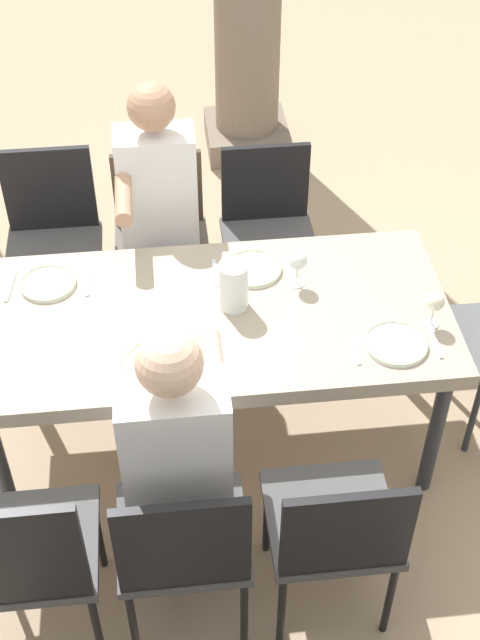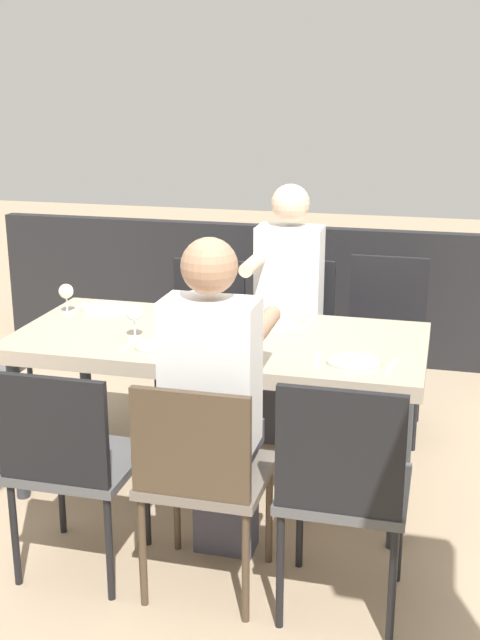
{
  "view_description": "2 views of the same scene",
  "coord_description": "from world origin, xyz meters",
  "px_view_note": "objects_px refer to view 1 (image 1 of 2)",
  "views": [
    {
      "loc": [
        -0.16,
        -2.45,
        2.97
      ],
      "look_at": [
        0.1,
        -0.08,
        0.76
      ],
      "focal_mm": 48.58,
      "sensor_mm": 36.0,
      "label": 1
    },
    {
      "loc": [
        -0.96,
        3.35,
        1.85
      ],
      "look_at": [
        -0.1,
        0.02,
        0.82
      ],
      "focal_mm": 45.76,
      "sensor_mm": 36.0,
      "label": 2
    }
  ],
  "objects_px": {
    "chair_west_north": "(53,234)",
    "plate_2": "(253,269)",
    "chair_mid_north": "(161,232)",
    "chair_east_north": "(268,225)",
    "chair_west_south": "(27,556)",
    "water_pitcher": "(233,288)",
    "chair_east_south": "(336,528)",
    "plate_0": "(48,284)",
    "diner_woman_green": "(178,461)",
    "wine_glass_2": "(298,261)",
    "diner_man_white": "(159,220)",
    "plate_3": "(396,344)",
    "dining_table": "(213,325)",
    "chair_mid_south": "(183,542)",
    "plate_1": "(160,363)",
    "wine_glass_3": "(435,303)"
  },
  "relations": [
    {
      "from": "diner_woman_green",
      "to": "wine_glass_2",
      "type": "height_order",
      "value": "diner_woman_green"
    },
    {
      "from": "chair_west_south",
      "to": "diner_man_white",
      "type": "xyz_separation_m",
      "value": [
        0.5,
        1.53,
        0.18
      ]
    },
    {
      "from": "chair_east_north",
      "to": "water_pitcher",
      "type": "relative_size",
      "value": 4.32
    },
    {
      "from": "chair_mid_north",
      "to": "wine_glass_2",
      "type": "distance_m",
      "value": 0.95
    },
    {
      "from": "chair_east_south",
      "to": "diner_man_white",
      "type": "bearing_deg",
      "value": 108.65
    },
    {
      "from": "chair_west_south",
      "to": "diner_woman_green",
      "type": "xyz_separation_m",
      "value": [
        0.5,
        0.19,
        0.18
      ]
    },
    {
      "from": "plate_0",
      "to": "plate_3",
      "type": "bearing_deg",
      "value": -20.59
    },
    {
      "from": "diner_woman_green",
      "to": "chair_west_south",
      "type": "bearing_deg",
      "value": -159.79
    },
    {
      "from": "chair_west_south",
      "to": "diner_woman_green",
      "type": "bearing_deg",
      "value": 20.21
    },
    {
      "from": "chair_west_north",
      "to": "wine_glass_2",
      "type": "xyz_separation_m",
      "value": [
        1.03,
        -0.72,
        0.32
      ]
    },
    {
      "from": "dining_table",
      "to": "plate_0",
      "type": "height_order",
      "value": "plate_0"
    },
    {
      "from": "chair_east_north",
      "to": "plate_1",
      "type": "distance_m",
      "value": 1.26
    },
    {
      "from": "diner_woman_green",
      "to": "plate_0",
      "type": "distance_m",
      "value": 1.02
    },
    {
      "from": "chair_east_north",
      "to": "chair_east_south",
      "type": "height_order",
      "value": "chair_east_north"
    },
    {
      "from": "wine_glass_2",
      "to": "water_pitcher",
      "type": "relative_size",
      "value": 0.79
    },
    {
      "from": "chair_mid_south",
      "to": "plate_2",
      "type": "bearing_deg",
      "value": 71.74
    },
    {
      "from": "plate_0",
      "to": "wine_glass_2",
      "type": "distance_m",
      "value": 0.99
    },
    {
      "from": "chair_west_south",
      "to": "water_pitcher",
      "type": "bearing_deg",
      "value": 49.55
    },
    {
      "from": "chair_west_south",
      "to": "plate_0",
      "type": "height_order",
      "value": "chair_west_south"
    },
    {
      "from": "chair_west_north",
      "to": "plate_0",
      "type": "distance_m",
      "value": 0.66
    },
    {
      "from": "plate_2",
      "to": "water_pitcher",
      "type": "relative_size",
      "value": 1.18
    },
    {
      "from": "chair_west_north",
      "to": "chair_mid_south",
      "type": "height_order",
      "value": "chair_west_north"
    },
    {
      "from": "wine_glass_2",
      "to": "water_pitcher",
      "type": "xyz_separation_m",
      "value": [
        -0.26,
        -0.1,
        -0.03
      ]
    },
    {
      "from": "diner_man_white",
      "to": "wine_glass_3",
      "type": "xyz_separation_m",
      "value": [
        0.99,
        -0.82,
        0.14
      ]
    },
    {
      "from": "plate_3",
      "to": "wine_glass_3",
      "type": "relative_size",
      "value": 1.58
    },
    {
      "from": "diner_man_white",
      "to": "chair_west_north",
      "type": "bearing_deg",
      "value": 159.35
    },
    {
      "from": "dining_table",
      "to": "chair_mid_south",
      "type": "xyz_separation_m",
      "value": [
        -0.18,
        -0.85,
        -0.16
      ]
    },
    {
      "from": "dining_table",
      "to": "chair_west_north",
      "type": "xyz_separation_m",
      "value": [
        -0.68,
        0.86,
        -0.14
      ]
    },
    {
      "from": "diner_man_white",
      "to": "plate_3",
      "type": "relative_size",
      "value": 5.63
    },
    {
      "from": "chair_east_south",
      "to": "wine_glass_2",
      "type": "xyz_separation_m",
      "value": [
        0.01,
        0.99,
        0.35
      ]
    },
    {
      "from": "dining_table",
      "to": "water_pitcher",
      "type": "xyz_separation_m",
      "value": [
        0.09,
        0.04,
        0.15
      ]
    },
    {
      "from": "plate_3",
      "to": "water_pitcher",
      "type": "relative_size",
      "value": 1.18
    },
    {
      "from": "chair_mid_south",
      "to": "plate_0",
      "type": "bearing_deg",
      "value": 112.86
    },
    {
      "from": "chair_mid_north",
      "to": "wine_glass_3",
      "type": "height_order",
      "value": "wine_glass_3"
    },
    {
      "from": "chair_west_south",
      "to": "water_pitcher",
      "type": "relative_size",
      "value": 4.67
    },
    {
      "from": "chair_west_south",
      "to": "diner_woman_green",
      "type": "distance_m",
      "value": 0.57
    },
    {
      "from": "chair_mid_south",
      "to": "wine_glass_2",
      "type": "xyz_separation_m",
      "value": [
        0.52,
        0.99,
        0.34
      ]
    },
    {
      "from": "diner_woman_green",
      "to": "plate_0",
      "type": "relative_size",
      "value": 5.95
    },
    {
      "from": "chair_west_north",
      "to": "chair_mid_north",
      "type": "height_order",
      "value": "chair_west_north"
    },
    {
      "from": "plate_2",
      "to": "chair_east_north",
      "type": "bearing_deg",
      "value": 76.37
    },
    {
      "from": "diner_man_white",
      "to": "wine_glass_2",
      "type": "bearing_deg",
      "value": -45.1
    },
    {
      "from": "wine_glass_2",
      "to": "diner_woman_green",
      "type": "bearing_deg",
      "value": -122.72
    },
    {
      "from": "chair_west_north",
      "to": "plate_2",
      "type": "bearing_deg",
      "value": -35.58
    },
    {
      "from": "chair_west_south",
      "to": "chair_west_north",
      "type": "bearing_deg",
      "value": 90.0
    },
    {
      "from": "plate_2",
      "to": "wine_glass_2",
      "type": "xyz_separation_m",
      "value": [
        0.16,
        -0.1,
        0.11
      ]
    },
    {
      "from": "chair_west_south",
      "to": "chair_mid_north",
      "type": "relative_size",
      "value": 1.08
    },
    {
      "from": "dining_table",
      "to": "chair_east_north",
      "type": "relative_size",
      "value": 2.14
    },
    {
      "from": "chair_east_north",
      "to": "plate_0",
      "type": "xyz_separation_m",
      "value": [
        -0.97,
        -0.62,
        0.25
      ]
    },
    {
      "from": "chair_west_north",
      "to": "chair_east_south",
      "type": "distance_m",
      "value": 1.98
    },
    {
      "from": "chair_west_north",
      "to": "chair_west_south",
      "type": "distance_m",
      "value": 1.71
    }
  ]
}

